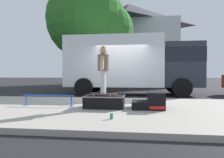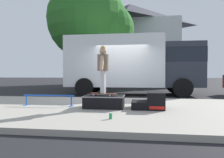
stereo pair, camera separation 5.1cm
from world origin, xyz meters
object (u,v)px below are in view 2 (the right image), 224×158
object	(u,v)px
box_truck	(133,63)
skateboard	(103,94)
kicker_ramp	(151,102)
street_tree_main	(91,22)
skate_box	(104,101)
grind_rail	(48,97)
skater_kid	(103,65)
soda_can	(111,116)

from	to	relation	value
box_truck	skateboard	bearing A→B (deg)	-97.36
kicker_ramp	street_tree_main	size ratio (longest dim) A/B	0.11
skate_box	box_truck	distance (m)	5.48
street_tree_main	skateboard	bearing A→B (deg)	-74.61
grind_rail	skater_kid	world-z (taller)	skater_kid
skateboard	street_tree_main	bearing A→B (deg)	105.39
kicker_ramp	box_truck	xyz separation A→B (m)	(-0.64, 5.26, 1.39)
grind_rail	soda_can	size ratio (longest dim) A/B	12.66
kicker_ramp	skater_kid	bearing A→B (deg)	-177.61
street_tree_main	box_truck	bearing A→B (deg)	-49.15
skater_kid	box_truck	distance (m)	5.37
kicker_ramp	skater_kid	size ratio (longest dim) A/B	0.66
kicker_ramp	skater_kid	xyz separation A→B (m)	(-1.33, -0.06, 1.01)
kicker_ramp	skateboard	xyz separation A→B (m)	(-1.33, -0.06, 0.21)
grind_rail	soda_can	world-z (taller)	grind_rail
kicker_ramp	street_tree_main	xyz separation A→B (m)	(-3.80, 8.90, 4.57)
soda_can	street_tree_main	world-z (taller)	street_tree_main
skate_box	street_tree_main	size ratio (longest dim) A/B	0.14
grind_rail	skater_kid	size ratio (longest dim) A/B	1.20
skateboard	soda_can	xyz separation A→B (m)	(0.42, -1.43, -0.34)
grind_rail	box_truck	xyz separation A→B (m)	(2.40, 5.13, 1.33)
skate_box	kicker_ramp	bearing A→B (deg)	-0.02
grind_rail	box_truck	bearing A→B (deg)	64.94
soda_can	box_truck	world-z (taller)	box_truck
grind_rail	soda_can	bearing A→B (deg)	-36.98
grind_rail	skateboard	world-z (taller)	skateboard
kicker_ramp	skateboard	distance (m)	1.35
skateboard	street_tree_main	xyz separation A→B (m)	(-2.47, 8.96, 4.36)
box_truck	street_tree_main	world-z (taller)	street_tree_main
skateboard	soda_can	distance (m)	1.53
kicker_ramp	skateboard	bearing A→B (deg)	-177.61
skate_box	box_truck	xyz separation A→B (m)	(0.66, 5.26, 1.39)
skate_box	street_tree_main	world-z (taller)	street_tree_main
grind_rail	soda_can	distance (m)	2.68
box_truck	soda_can	bearing A→B (deg)	-92.29
skate_box	box_truck	size ratio (longest dim) A/B	0.16
skateboard	box_truck	size ratio (longest dim) A/B	0.12
skate_box	box_truck	bearing A→B (deg)	82.84
skate_box	kicker_ramp	size ratio (longest dim) A/B	1.27
kicker_ramp	street_tree_main	distance (m)	10.70
street_tree_main	grind_rail	bearing A→B (deg)	-85.11
skater_kid	kicker_ramp	bearing A→B (deg)	2.39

